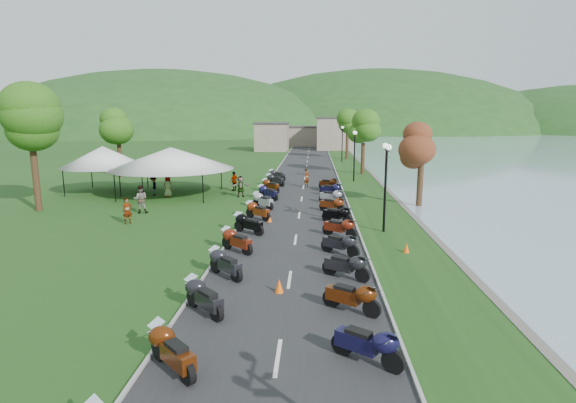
{
  "coord_description": "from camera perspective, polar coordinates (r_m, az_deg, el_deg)",
  "views": [
    {
      "loc": [
        0.93,
        -7.35,
        6.62
      ],
      "look_at": [
        -0.65,
        20.19,
        1.3
      ],
      "focal_mm": 28.0,
      "sensor_mm": 36.0,
      "label": 1
    }
  ],
  "objects": [
    {
      "name": "moto_row_right",
      "position": [
        26.39,
        6.22,
        -2.44
      ],
      "size": [
        2.6,
        31.26,
        1.1
      ],
      "primitive_type": null,
      "color": "#331411",
      "rests_on": "ground"
    },
    {
      "name": "vendor_tent_main",
      "position": [
        38.91,
        -14.51,
        3.75
      ],
      "size": [
        6.89,
        6.89,
        4.0
      ],
      "primitive_type": null,
      "color": "white",
      "rests_on": "ground"
    },
    {
      "name": "hills_backdrop",
      "position": [
        207.46,
        3.07,
        9.07
      ],
      "size": [
        360.0,
        120.0,
        76.0
      ],
      "primitive_type": null,
      "color": "#285621",
      "rests_on": "ground"
    },
    {
      "name": "tree_lakeside",
      "position": [
        34.26,
        16.57,
        5.05
      ],
      "size": [
        2.44,
        2.44,
        6.77
      ],
      "primitive_type": null,
      "color": "#38741B",
      "rests_on": "ground"
    },
    {
      "name": "pedestrian_a",
      "position": [
        29.58,
        -19.62,
        -2.66
      ],
      "size": [
        0.74,
        0.72,
        1.64
      ],
      "primitive_type": "imported",
      "rotation": [
        0.0,
        0.0,
        0.73
      ],
      "color": "slate",
      "rests_on": "ground"
    },
    {
      "name": "road",
      "position": [
        47.82,
        2.14,
        2.96
      ],
      "size": [
        7.0,
        120.0,
        0.02
      ],
      "primitive_type": "cube",
      "color": "#29292B",
      "rests_on": "ground"
    },
    {
      "name": "tree_park_left",
      "position": [
        35.65,
        -29.81,
        7.3
      ],
      "size": [
        3.79,
        3.79,
        10.52
      ],
      "primitive_type": null,
      "color": "#38741B",
      "rests_on": "ground"
    },
    {
      "name": "moto_row_left",
      "position": [
        27.17,
        -4.48,
        -2.03
      ],
      "size": [
        2.6,
        40.8,
        1.1
      ],
      "primitive_type": null,
      "color": "#331411",
      "rests_on": "ground"
    },
    {
      "name": "vendor_tent_side",
      "position": [
        42.18,
        -22.31,
        3.81
      ],
      "size": [
        4.75,
        4.75,
        4.0
      ],
      "primitive_type": null,
      "color": "white",
      "rests_on": "ground"
    },
    {
      "name": "pedestrian_b",
      "position": [
        32.51,
        -18.11,
        -1.38
      ],
      "size": [
        1.02,
        0.7,
        1.92
      ],
      "primitive_type": "imported",
      "rotation": [
        0.0,
        0.0,
        3.36
      ],
      "color": "slate",
      "rests_on": "ground"
    },
    {
      "name": "far_building",
      "position": [
        92.49,
        1.48,
        8.35
      ],
      "size": [
        18.0,
        16.0,
        5.0
      ],
      "primitive_type": "cube",
      "color": "gray",
      "rests_on": "ground"
    },
    {
      "name": "traffic_cone_near",
      "position": [
        17.24,
        -1.13,
        -10.68
      ],
      "size": [
        0.35,
        0.35,
        0.55
      ],
      "primitive_type": "cone",
      "color": "#F2590C",
      "rests_on": "ground"
    },
    {
      "name": "pedestrian_c",
      "position": [
        39.2,
        -16.64,
        0.73
      ],
      "size": [
        0.76,
        1.14,
        1.63
      ],
      "primitive_type": "imported",
      "rotation": [
        0.0,
        0.0,
        5.06
      ],
      "color": "slate",
      "rests_on": "ground"
    }
  ]
}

